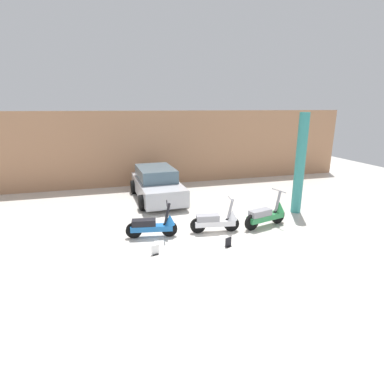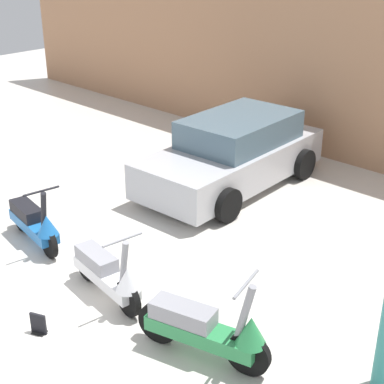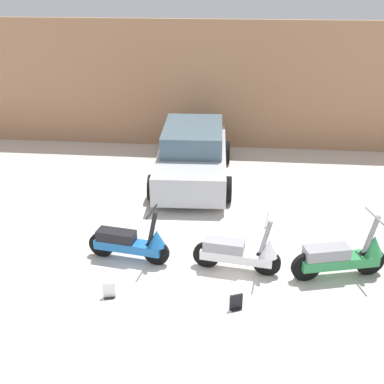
{
  "view_description": "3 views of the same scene",
  "coord_description": "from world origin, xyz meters",
  "px_view_note": "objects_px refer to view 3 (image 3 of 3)",
  "views": [
    {
      "loc": [
        -2.21,
        -6.69,
        3.59
      ],
      "look_at": [
        0.35,
        2.43,
        0.89
      ],
      "focal_mm": 28.0,
      "sensor_mm": 36.0,
      "label": 1
    },
    {
      "loc": [
        5.76,
        -2.74,
        4.3
      ],
      "look_at": [
        0.5,
        2.82,
        0.82
      ],
      "focal_mm": 55.0,
      "sensor_mm": 36.0,
      "label": 2
    },
    {
      "loc": [
        0.6,
        -5.73,
        4.61
      ],
      "look_at": [
        -0.23,
        2.68,
        0.66
      ],
      "focal_mm": 45.0,
      "sensor_mm": 36.0,
      "label": 3
    }
  ],
  "objects_px": {
    "scooter_front_left": "(132,242)",
    "scooter_front_center": "(343,256)",
    "placard_near_left_scooter": "(109,291)",
    "scooter_front_right": "(241,252)",
    "car_rear_left": "(193,155)",
    "placard_near_right_scooter": "(236,303)"
  },
  "relations": [
    {
      "from": "scooter_front_right",
      "to": "placard_near_left_scooter",
      "type": "bearing_deg",
      "value": -147.19
    },
    {
      "from": "scooter_front_right",
      "to": "scooter_front_center",
      "type": "xyz_separation_m",
      "value": [
        1.66,
        0.0,
        0.03
      ]
    },
    {
      "from": "scooter_front_center",
      "to": "placard_near_right_scooter",
      "type": "xyz_separation_m",
      "value": [
        -1.7,
        -1.01,
        -0.28
      ]
    },
    {
      "from": "scooter_front_left",
      "to": "placard_near_left_scooter",
      "type": "bearing_deg",
      "value": -88.33
    },
    {
      "from": "scooter_front_left",
      "to": "placard_near_right_scooter",
      "type": "xyz_separation_m",
      "value": [
        1.8,
        -1.15,
        -0.25
      ]
    },
    {
      "from": "scooter_front_right",
      "to": "scooter_front_center",
      "type": "bearing_deg",
      "value": 8.28
    },
    {
      "from": "scooter_front_left",
      "to": "scooter_front_right",
      "type": "xyz_separation_m",
      "value": [
        1.85,
        -0.14,
        0.0
      ]
    },
    {
      "from": "car_rear_left",
      "to": "placard_near_right_scooter",
      "type": "height_order",
      "value": "car_rear_left"
    },
    {
      "from": "scooter_front_left",
      "to": "placard_near_right_scooter",
      "type": "relative_size",
      "value": 5.58
    },
    {
      "from": "scooter_front_right",
      "to": "placard_near_left_scooter",
      "type": "relative_size",
      "value": 5.64
    },
    {
      "from": "scooter_front_right",
      "to": "scooter_front_center",
      "type": "relative_size",
      "value": 0.94
    },
    {
      "from": "scooter_front_right",
      "to": "car_rear_left",
      "type": "relative_size",
      "value": 0.39
    },
    {
      "from": "scooter_front_left",
      "to": "scooter_front_center",
      "type": "relative_size",
      "value": 0.93
    },
    {
      "from": "scooter_front_right",
      "to": "placard_near_left_scooter",
      "type": "distance_m",
      "value": 2.21
    },
    {
      "from": "scooter_front_center",
      "to": "scooter_front_right",
      "type": "bearing_deg",
      "value": 165.56
    },
    {
      "from": "scooter_front_left",
      "to": "scooter_front_right",
      "type": "distance_m",
      "value": 1.86
    },
    {
      "from": "scooter_front_center",
      "to": "placard_near_left_scooter",
      "type": "distance_m",
      "value": 3.77
    },
    {
      "from": "scooter_front_right",
      "to": "car_rear_left",
      "type": "bearing_deg",
      "value": 115.08
    },
    {
      "from": "scooter_front_right",
      "to": "scooter_front_center",
      "type": "height_order",
      "value": "scooter_front_center"
    },
    {
      "from": "scooter_front_left",
      "to": "placard_near_left_scooter",
      "type": "height_order",
      "value": "scooter_front_left"
    },
    {
      "from": "scooter_front_center",
      "to": "placard_near_left_scooter",
      "type": "xyz_separation_m",
      "value": [
        -3.65,
        -0.92,
        -0.28
      ]
    },
    {
      "from": "scooter_front_left",
      "to": "scooter_front_center",
      "type": "distance_m",
      "value": 3.51
    }
  ]
}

